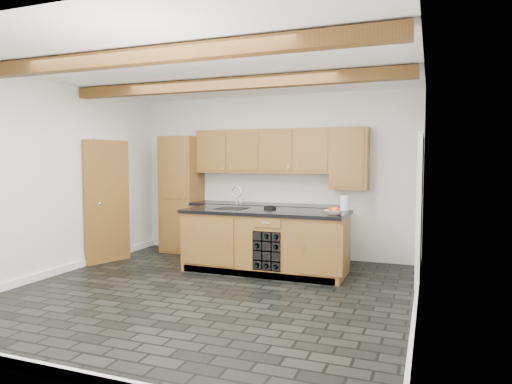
# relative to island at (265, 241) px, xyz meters

# --- Properties ---
(ground) EXTENTS (5.00, 5.00, 0.00)m
(ground) POSITION_rel_island_xyz_m (-0.31, -1.28, -0.46)
(ground) COLOR black
(ground) RESTS_ON ground
(room_shell) EXTENTS (5.01, 5.00, 5.00)m
(room_shell) POSITION_rel_island_xyz_m (-0.39, -0.75, 1.06)
(room_shell) COLOR white
(room_shell) RESTS_ON ground
(back_cabinetry) EXTENTS (3.65, 0.62, 2.20)m
(back_cabinetry) POSITION_rel_island_xyz_m (-0.68, 0.95, 0.51)
(back_cabinetry) COLOR brown
(back_cabinetry) RESTS_ON ground
(island) EXTENTS (2.48, 0.96, 0.93)m
(island) POSITION_rel_island_xyz_m (0.00, 0.00, 0.00)
(island) COLOR brown
(island) RESTS_ON ground
(faucet) EXTENTS (0.45, 0.40, 0.34)m
(faucet) POSITION_rel_island_xyz_m (-0.56, 0.05, 0.50)
(faucet) COLOR black
(faucet) RESTS_ON island
(kitchen_scale) EXTENTS (0.19, 0.14, 0.05)m
(kitchen_scale) POSITION_rel_island_xyz_m (0.02, 0.16, 0.49)
(kitchen_scale) COLOR black
(kitchen_scale) RESTS_ON island
(fruit_bowl) EXTENTS (0.29, 0.29, 0.06)m
(fruit_bowl) POSITION_rel_island_xyz_m (1.07, -0.20, 0.50)
(fruit_bowl) COLOR beige
(fruit_bowl) RESTS_ON island
(fruit_cluster) EXTENTS (0.16, 0.17, 0.07)m
(fruit_cluster) POSITION_rel_island_xyz_m (1.07, -0.20, 0.53)
(fruit_cluster) COLOR red
(fruit_cluster) RESTS_ON fruit_bowl
(paper_towel) EXTENTS (0.12, 0.12, 0.22)m
(paper_towel) POSITION_rel_island_xyz_m (1.11, 0.36, 0.58)
(paper_towel) COLOR white
(paper_towel) RESTS_ON island
(mug) EXTENTS (0.12, 0.12, 0.09)m
(mug) POSITION_rel_island_xyz_m (-0.82, 0.98, 0.51)
(mug) COLOR white
(mug) RESTS_ON back_cabinetry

